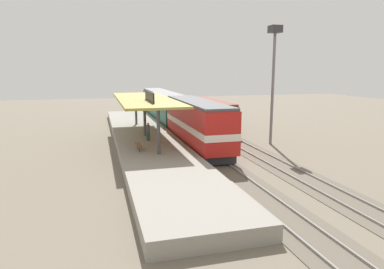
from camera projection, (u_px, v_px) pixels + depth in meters
The scene contains 11 objects.
ground_plane at pixel (207, 141), 36.88m from camera, with size 120.00×120.00×0.00m, color #706656.
track_near at pixel (189, 142), 36.36m from camera, with size 3.20×110.00×0.16m.
track_far at pixel (230, 139), 37.55m from camera, with size 3.20×110.00×0.16m.
platform at pixel (145, 140), 35.08m from camera, with size 6.00×44.00×0.90m, color gray.
station_canopy at pixel (144, 100), 34.24m from camera, with size 5.20×18.00×4.70m.
platform_bench at pixel (138, 145), 28.71m from camera, with size 0.44×1.70×0.50m.
locomotive at pixel (197, 124), 33.04m from camera, with size 2.93×14.43×4.44m.
passenger_carriage_single at pixel (163, 106), 50.12m from camera, with size 2.90×20.00×4.24m.
freight_car at pixel (210, 114), 43.62m from camera, with size 2.80×12.00×3.54m.
light_mast at pixel (274, 60), 33.82m from camera, with size 1.10×1.10×11.70m.
person_waiting at pixel (148, 131), 32.45m from camera, with size 0.34×0.34×1.71m.
Camera 1 is at (-9.12, -34.40, 7.51)m, focal length 32.28 mm.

